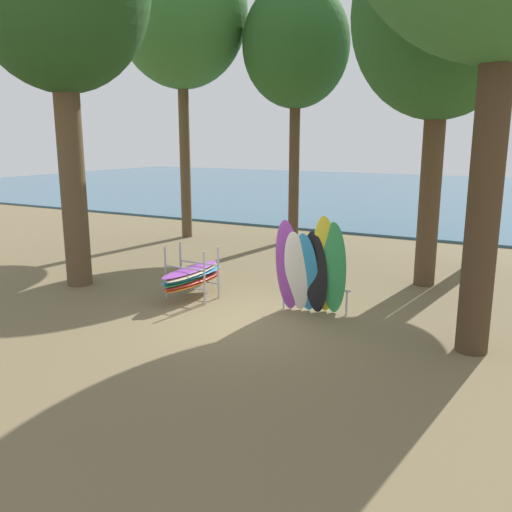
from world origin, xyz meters
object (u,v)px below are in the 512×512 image
Objects in this scene: tree_far_left_back at (442,16)px; board_storage_rack at (192,276)px; tree_deep_back at (495,10)px; leaning_board_pile at (311,270)px; tree_far_right_back at (181,10)px; tree_mid_behind at (296,46)px.

tree_far_left_back is 8.51m from board_storage_rack.
leaning_board_pile is at bearing -111.76° from tree_deep_back.
tree_far_right_back is at bearing 126.47° from board_storage_rack.
tree_far_left_back is 2.81m from tree_deep_back.
leaning_board_pile is 1.05× the size of board_storage_rack.
tree_deep_back is at bearing 68.24° from leaning_board_pile.
tree_far_left_back reaches higher than leaning_board_pile.
tree_far_left_back is at bearing 39.86° from board_storage_rack.
tree_far_left_back reaches higher than board_storage_rack.
tree_deep_back is (10.40, -0.14, -1.08)m from tree_far_right_back.
leaning_board_pile is 3.01m from board_storage_rack.
tree_far_left_back is at bearing 66.14° from leaning_board_pile.
board_storage_rack is (-4.63, -3.86, -6.01)m from tree_far_left_back.
board_storage_rack is (-2.97, -0.13, -0.46)m from leaning_board_pile.
tree_deep_back reaches higher than leaning_board_pile.
board_storage_rack is at bearing -130.38° from tree_deep_back.
tree_far_left_back is 6.89m from leaning_board_pile.
tree_mid_behind is 10.43m from leaning_board_pile.
tree_far_left_back is at bearing -16.12° from tree_far_right_back.
tree_mid_behind is at bearing 116.90° from leaning_board_pile.
tree_far_left_back is (5.56, -3.98, -0.29)m from tree_mid_behind.
tree_mid_behind is 4.24× the size of board_storage_rack.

